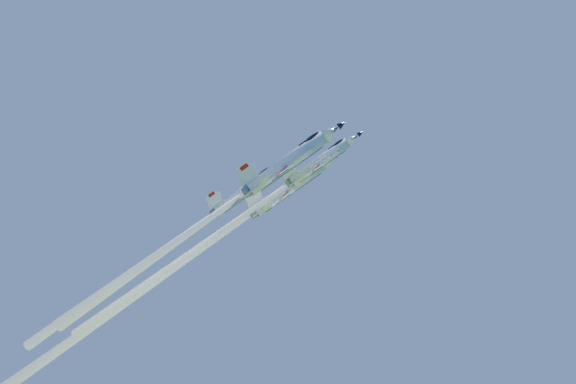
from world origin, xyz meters
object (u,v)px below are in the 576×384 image
at_px(jet_lead, 222,231).
at_px(jet_slot, 161,251).
at_px(jet_left, 174,268).
at_px(jet_right, 205,222).

xyz_separation_m(jet_lead, jet_slot, (-7.88, -5.26, -3.19)).
distance_m(jet_lead, jet_slot, 10.00).
bearing_deg(jet_left, jet_right, 27.77).
height_order(jet_right, jet_slot, jet_right).
bearing_deg(jet_right, jet_slot, -117.11).
relative_size(jet_lead, jet_right, 1.01).
distance_m(jet_left, jet_right, 16.68).
height_order(jet_left, jet_right, jet_right).
xyz_separation_m(jet_lead, jet_right, (0.39, -5.43, 1.12)).
relative_size(jet_lead, jet_left, 0.79).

